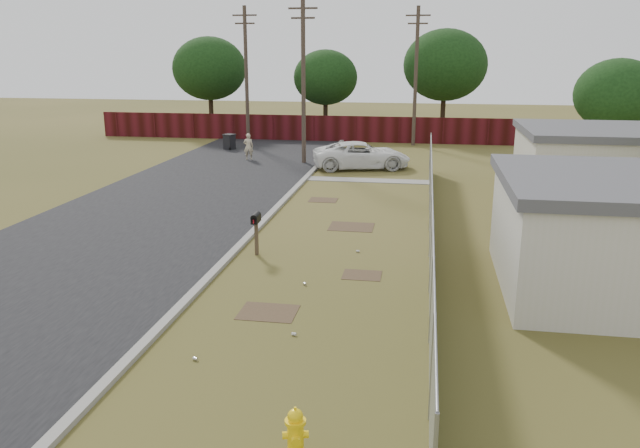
% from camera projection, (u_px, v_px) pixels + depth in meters
% --- Properties ---
extents(ground, '(120.00, 120.00, 0.00)m').
position_uv_depth(ground, '(331.00, 252.00, 19.88)').
color(ground, brown).
rests_on(ground, ground).
extents(street, '(15.10, 60.00, 0.12)m').
position_uv_depth(street, '(212.00, 190.00, 28.61)').
color(street, black).
rests_on(street, ground).
extents(chainlink_fence, '(0.10, 27.06, 2.02)m').
position_uv_depth(chainlink_fence, '(431.00, 223.00, 20.14)').
color(chainlink_fence, gray).
rests_on(chainlink_fence, ground).
extents(privacy_fence, '(30.00, 0.12, 1.80)m').
position_uv_depth(privacy_fence, '(301.00, 128.00, 44.36)').
color(privacy_fence, '#4A0F15').
rests_on(privacy_fence, ground).
extents(utility_poles, '(12.60, 8.24, 9.00)m').
position_uv_depth(utility_poles, '(323.00, 76.00, 38.85)').
color(utility_poles, '#4B3B32').
rests_on(utility_poles, ground).
extents(houses, '(9.30, 17.24, 3.10)m').
position_uv_depth(houses, '(631.00, 194.00, 20.88)').
color(houses, beige).
rests_on(houses, ground).
extents(horizon_trees, '(33.32, 31.94, 7.78)m').
position_uv_depth(horizon_trees, '(398.00, 76.00, 40.89)').
color(horizon_trees, black).
rests_on(horizon_trees, ground).
extents(fire_hydrant, '(0.45, 0.45, 0.91)m').
position_uv_depth(fire_hydrant, '(296.00, 435.00, 9.66)').
color(fire_hydrant, yellow).
rests_on(fire_hydrant, ground).
extents(mailbox, '(0.21, 0.58, 1.35)m').
position_uv_depth(mailbox, '(256.00, 222.00, 19.30)').
color(mailbox, brown).
rests_on(mailbox, ground).
extents(pickup_truck, '(5.70, 3.73, 1.46)m').
position_uv_depth(pickup_truck, '(361.00, 155.00, 33.80)').
color(pickup_truck, white).
rests_on(pickup_truck, ground).
extents(pedestrian, '(0.62, 0.46, 1.56)m').
position_uv_depth(pedestrian, '(248.00, 147.00, 36.49)').
color(pedestrian, beige).
rests_on(pedestrian, ground).
extents(trash_bin, '(0.85, 0.91, 0.99)m').
position_uv_depth(trash_bin, '(229.00, 142.00, 40.46)').
color(trash_bin, black).
rests_on(trash_bin, ground).
extents(scattered_litter, '(2.64, 7.81, 0.07)m').
position_uv_depth(scattered_litter, '(297.00, 300.00, 15.93)').
color(scattered_litter, beige).
rests_on(scattered_litter, ground).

